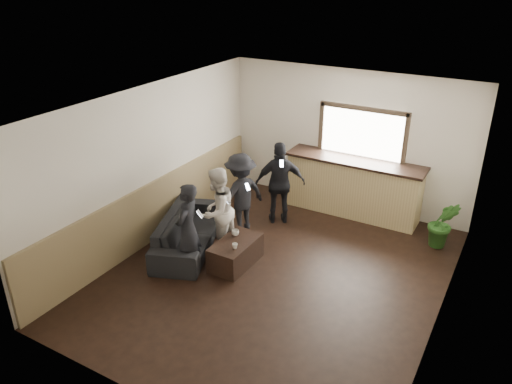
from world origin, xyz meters
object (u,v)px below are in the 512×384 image
Objects in this scene: person_a at (188,228)px; person_b at (217,211)px; person_c at (241,194)px; person_d at (280,183)px; coffee_table at (236,253)px; cup_b at (235,246)px; potted_plant at (443,224)px; sofa at (189,231)px; bar_counter at (354,183)px; cup_a at (235,233)px.

person_b is (0.07, 0.74, 0.01)m from person_a.
person_d is at bearing 171.95° from person_c.
cup_b is (0.10, -0.18, 0.26)m from coffee_table.
coffee_table is 0.63× the size of person_b.
person_a is at bearing -154.35° from cup_b.
cup_b is at bearing 102.03° from person_a.
potted_plant is at bearing 115.60° from person_a.
sofa is 1.38× the size of person_b.
bar_counter is at bearing 149.91° from person_b.
person_a is at bearing -163.68° from sofa.
cup_b is 0.06× the size of person_a.
bar_counter is 1.67× the size of person_d.
bar_counter reaches higher than person_d.
coffee_table is 1.82m from person_d.
potted_plant is at bearing 133.70° from person_c.
coffee_table is 0.94m from person_a.
person_a is at bearing -123.92° from cup_a.
bar_counter is 1.27× the size of sofa.
bar_counter is 1.89m from potted_plant.
bar_counter is 1.74× the size of person_c.
coffee_table is 1.06× the size of potted_plant.
bar_counter is at bearing 66.22° from cup_a.
bar_counter is 2.84m from cup_a.
cup_a is at bearing -105.33° from sofa.
coffee_table is at bearing 119.96° from cup_b.
bar_counter reaches higher than person_b.
person_c is 0.96× the size of person_d.
potted_plant is at bearing 38.73° from coffee_table.
sofa is 2.20× the size of coffee_table.
person_b is (-0.50, 0.23, 0.55)m from coffee_table.
person_c reaches higher than cup_b.
coffee_table is at bearing -110.42° from bar_counter.
person_d is at bearing 164.59° from person_b.
person_c reaches higher than person_a.
person_c is (0.08, 1.49, 0.01)m from person_a.
person_b is (-1.53, -2.54, 0.13)m from bar_counter.
sofa is 1.31× the size of person_d.
potted_plant is 0.56× the size of person_d.
cup_a is 0.42m from cup_b.
person_a is (-3.42, -2.79, 0.31)m from potted_plant.
person_a is 0.98× the size of person_c.
sofa is 23.47× the size of cup_b.
potted_plant is at bearing -81.27° from sofa.
person_c reaches higher than cup_a.
coffee_table is at bearing -57.49° from cup_a.
potted_plant is 0.59× the size of person_a.
person_b is (-0.39, 0.05, 0.29)m from cup_a.
person_b is at bearing 21.77° from person_c.
potted_plant is (2.85, 2.29, 0.24)m from coffee_table.
cup_a reaches higher than cup_b.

